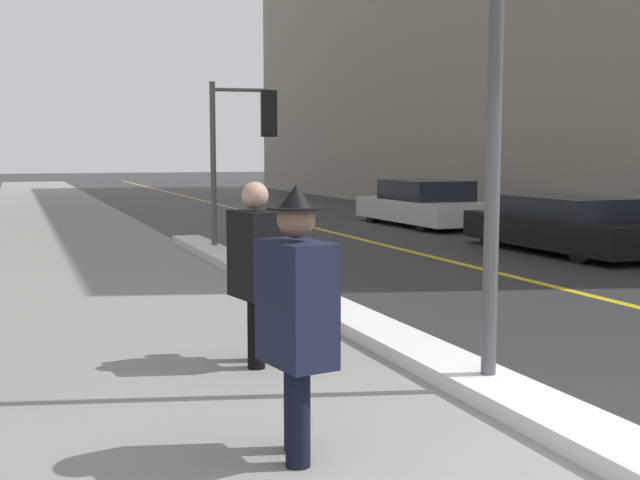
{
  "coord_description": "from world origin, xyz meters",
  "views": [
    {
      "loc": [
        -3.32,
        -3.63,
        1.93
      ],
      "look_at": [
        -0.4,
        4.0,
        1.05
      ],
      "focal_mm": 45.0,
      "sensor_mm": 36.0,
      "label": 1
    }
  ],
  "objects": [
    {
      "name": "ground_plane",
      "position": [
        0.0,
        0.0,
        0.0
      ],
      "size": [
        160.0,
        160.0,
        0.0
      ],
      "primitive_type": "plane",
      "color": "#2D2D30"
    },
    {
      "name": "fire_hydrant",
      "position": [
        0.32,
        8.51,
        0.35
      ],
      "size": [
        0.2,
        0.2,
        0.7
      ],
      "color": "red",
      "rests_on": "ground"
    },
    {
      "name": "snow_bank_curb",
      "position": [
        0.18,
        6.27,
        0.07
      ],
      "size": [
        0.59,
        15.05,
        0.15
      ],
      "color": "white",
      "rests_on": "ground"
    },
    {
      "name": "parked_car_black",
      "position": [
        6.77,
        9.24,
        0.53
      ],
      "size": [
        1.8,
        4.66,
        1.1
      ],
      "rotation": [
        0.0,
        0.0,
        1.58
      ],
      "color": "black",
      "rests_on": "ground"
    },
    {
      "name": "pedestrian_in_fedora",
      "position": [
        -1.71,
        1.0,
        0.95
      ],
      "size": [
        0.4,
        0.58,
        1.74
      ],
      "rotation": [
        0.0,
        0.0,
        -1.39
      ],
      "color": "black",
      "rests_on": "ground"
    },
    {
      "name": "parked_car_white",
      "position": [
        6.99,
        15.5,
        0.57
      ],
      "size": [
        1.9,
        4.72,
        1.23
      ],
      "rotation": [
        0.0,
        0.0,
        1.59
      ],
      "color": "silver",
      "rests_on": "ground"
    },
    {
      "name": "traffic_light_near",
      "position": [
        1.03,
        11.62,
        2.38
      ],
      "size": [
        1.31,
        0.34,
        3.31
      ],
      "rotation": [
        0.0,
        0.0,
        -0.14
      ],
      "color": "#515156",
      "rests_on": "ground"
    },
    {
      "name": "road_centre_stripe",
      "position": [
        4.0,
        15.0,
        0.0
      ],
      "size": [
        0.16,
        80.0,
        0.0
      ],
      "color": "gold",
      "rests_on": "ground"
    },
    {
      "name": "pedestrian_nearside",
      "position": [
        -1.3,
        3.29,
        0.93
      ],
      "size": [
        0.41,
        0.78,
        1.68
      ],
      "rotation": [
        0.0,
        0.0,
        -1.39
      ],
      "color": "black",
      "rests_on": "ground"
    },
    {
      "name": "sidewalk_slab",
      "position": [
        -2.0,
        15.0,
        0.01
      ],
      "size": [
        4.0,
        80.0,
        0.01
      ],
      "color": "gray",
      "rests_on": "ground"
    }
  ]
}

